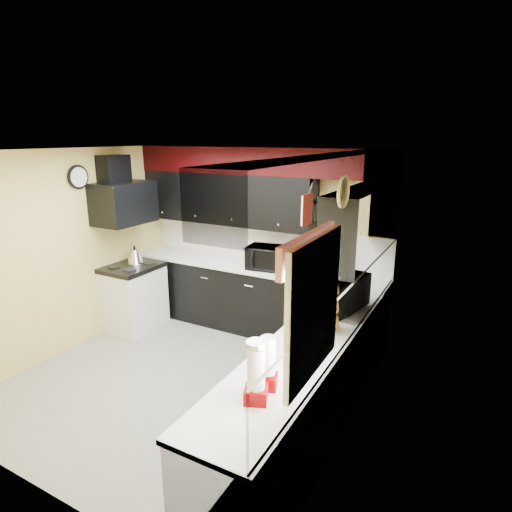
% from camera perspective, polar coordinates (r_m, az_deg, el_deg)
% --- Properties ---
extents(ground, '(3.60, 3.60, 0.00)m').
position_cam_1_polar(ground, '(5.06, -8.92, -15.90)').
color(ground, gray).
rests_on(ground, ground).
extents(wall_back, '(3.60, 0.06, 2.50)m').
position_cam_1_polar(wall_back, '(6.00, 1.01, 2.34)').
color(wall_back, '#E0C666').
rests_on(wall_back, ground).
extents(wall_right, '(0.06, 3.60, 2.50)m').
position_cam_1_polar(wall_right, '(3.76, 12.78, -6.38)').
color(wall_right, '#E0C666').
rests_on(wall_right, ground).
extents(wall_left, '(0.06, 3.60, 2.50)m').
position_cam_1_polar(wall_left, '(5.79, -23.79, 0.49)').
color(wall_left, '#E0C666').
rests_on(wall_left, ground).
extents(ceiling, '(3.60, 3.60, 0.06)m').
position_cam_1_polar(ceiling, '(4.32, -10.35, 13.64)').
color(ceiling, white).
rests_on(ceiling, wall_back).
extents(cab_back, '(3.60, 0.60, 0.90)m').
position_cam_1_polar(cab_back, '(5.99, -0.36, -5.72)').
color(cab_back, black).
rests_on(cab_back, ground).
extents(cab_right, '(0.60, 3.00, 0.90)m').
position_cam_1_polar(cab_right, '(3.96, 6.39, -17.95)').
color(cab_right, black).
rests_on(cab_right, ground).
extents(counter_back, '(3.62, 0.64, 0.04)m').
position_cam_1_polar(counter_back, '(5.83, -0.37, -1.41)').
color(counter_back, white).
rests_on(counter_back, cab_back).
extents(counter_right, '(0.64, 3.02, 0.04)m').
position_cam_1_polar(counter_right, '(3.72, 6.61, -11.91)').
color(counter_right, white).
rests_on(counter_right, cab_right).
extents(splash_back, '(3.60, 0.02, 0.50)m').
position_cam_1_polar(splash_back, '(6.00, 0.97, 1.77)').
color(splash_back, white).
rests_on(splash_back, counter_back).
extents(splash_right, '(0.02, 3.60, 0.50)m').
position_cam_1_polar(splash_right, '(3.78, 12.58, -7.20)').
color(splash_right, white).
rests_on(splash_right, counter_right).
extents(upper_back, '(2.60, 0.35, 0.70)m').
position_cam_1_polar(upper_back, '(5.99, -4.02, 7.65)').
color(upper_back, black).
rests_on(upper_back, wall_back).
extents(upper_right, '(0.35, 1.80, 0.70)m').
position_cam_1_polar(upper_right, '(4.49, 14.28, 4.46)').
color(upper_right, black).
rests_on(upper_right, wall_right).
extents(soffit_back, '(3.60, 0.36, 0.35)m').
position_cam_1_polar(soffit_back, '(5.68, 0.21, 12.57)').
color(soffit_back, black).
rests_on(soffit_back, wall_back).
extents(soffit_right, '(0.36, 3.24, 0.35)m').
position_cam_1_polar(soffit_right, '(3.39, 10.06, 10.17)').
color(soffit_right, black).
rests_on(soffit_right, wall_right).
extents(stove, '(0.60, 0.75, 0.86)m').
position_cam_1_polar(stove, '(6.28, -15.89, -5.47)').
color(stove, white).
rests_on(stove, ground).
extents(cooktop, '(0.62, 0.77, 0.06)m').
position_cam_1_polar(cooktop, '(6.14, -16.21, -1.46)').
color(cooktop, black).
rests_on(cooktop, stove).
extents(hood, '(0.50, 0.78, 0.55)m').
position_cam_1_polar(hood, '(5.98, -17.21, 6.78)').
color(hood, black).
rests_on(hood, wall_left).
extents(hood_duct, '(0.24, 0.40, 0.40)m').
position_cam_1_polar(hood_duct, '(6.03, -18.42, 10.78)').
color(hood_duct, black).
rests_on(hood_duct, wall_left).
extents(window, '(0.03, 0.86, 0.96)m').
position_cam_1_polar(window, '(2.85, 7.76, -6.87)').
color(window, white).
rests_on(window, wall_right).
extents(valance, '(0.04, 0.88, 0.20)m').
position_cam_1_polar(valance, '(2.74, 7.00, 1.06)').
color(valance, red).
rests_on(valance, wall_right).
extents(pan_top, '(0.03, 0.22, 0.40)m').
position_cam_1_polar(pan_top, '(5.31, 7.74, 8.68)').
color(pan_top, black).
rests_on(pan_top, upper_back).
extents(pan_mid, '(0.03, 0.28, 0.46)m').
position_cam_1_polar(pan_mid, '(5.22, 7.12, 5.82)').
color(pan_mid, black).
rests_on(pan_mid, upper_back).
extents(pan_low, '(0.03, 0.24, 0.42)m').
position_cam_1_polar(pan_low, '(5.47, 8.12, 5.90)').
color(pan_low, black).
rests_on(pan_low, upper_back).
extents(cut_board, '(0.03, 0.26, 0.35)m').
position_cam_1_polar(cut_board, '(5.10, 6.75, 6.16)').
color(cut_board, white).
rests_on(cut_board, upper_back).
extents(baskets, '(0.27, 0.27, 0.50)m').
position_cam_1_polar(baskets, '(3.90, 8.96, -6.42)').
color(baskets, brown).
rests_on(baskets, upper_right).
extents(clock, '(0.03, 0.30, 0.30)m').
position_cam_1_polar(clock, '(5.77, -22.63, 9.69)').
color(clock, black).
rests_on(clock, wall_left).
extents(deco_plate, '(0.03, 0.24, 0.24)m').
position_cam_1_polar(deco_plate, '(3.19, 11.57, 8.40)').
color(deco_plate, white).
rests_on(deco_plate, wall_right).
extents(toaster_oven, '(0.57, 0.49, 0.30)m').
position_cam_1_polar(toaster_oven, '(5.63, 1.53, -0.21)').
color(toaster_oven, black).
rests_on(toaster_oven, counter_back).
extents(microwave, '(0.53, 0.69, 0.34)m').
position_cam_1_polar(microwave, '(4.43, 10.92, -4.77)').
color(microwave, black).
rests_on(microwave, counter_right).
extents(utensil_crock, '(0.16, 0.16, 0.14)m').
position_cam_1_polar(utensil_crock, '(5.35, 9.80, -2.27)').
color(utensil_crock, white).
rests_on(utensil_crock, counter_back).
extents(knife_block, '(0.13, 0.17, 0.24)m').
position_cam_1_polar(knife_block, '(5.39, 10.05, -1.54)').
color(knife_block, black).
rests_on(knife_block, counter_back).
extents(kettle, '(0.22, 0.22, 0.20)m').
position_cam_1_polar(kettle, '(6.21, -15.83, 0.01)').
color(kettle, silver).
rests_on(kettle, cooktop).
extents(dispenser_a, '(0.16, 0.16, 0.35)m').
position_cam_1_polar(dispenser_a, '(3.04, 1.62, -14.39)').
color(dispenser_a, '#610312').
rests_on(dispenser_a, counter_right).
extents(dispenser_b, '(0.20, 0.20, 0.41)m').
position_cam_1_polar(dispenser_b, '(2.89, 0.00, -15.36)').
color(dispenser_b, '#620C01').
rests_on(dispenser_b, counter_right).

